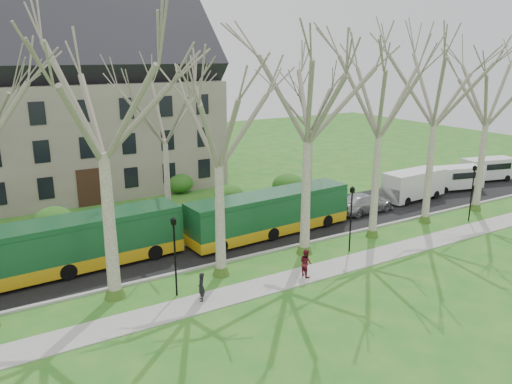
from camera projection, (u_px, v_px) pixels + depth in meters
ground at (263, 265)px, 30.43m from camera, size 120.00×120.00×0.00m
sidewalk at (286, 280)px, 28.35m from camera, size 70.00×2.00×0.06m
road at (222, 237)px, 34.98m from camera, size 80.00×8.00×0.06m
curb at (250, 256)px, 31.65m from camera, size 80.00×0.25×0.14m
building at (69, 104)px, 45.20m from camera, size 26.50×12.20×16.00m
tree_row_verge at (261, 152)px, 28.80m from camera, size 49.00×7.00×14.00m
tree_row_far at (171, 143)px, 37.28m from camera, size 33.00×7.00×12.00m
lamp_row at (272, 230)px, 28.91m from camera, size 36.22×0.22×4.30m
hedges at (121, 204)px, 39.46m from camera, size 30.60×8.60×2.00m
bus_lead at (72, 244)px, 29.25m from camera, size 13.16×3.41×3.26m
bus_follow at (270, 213)px, 35.18m from camera, size 12.55×3.33×3.10m
sedan at (364, 203)px, 40.26m from camera, size 5.34×2.30×1.53m
van_a at (413, 185)px, 43.57m from camera, size 5.99×2.42×2.57m
van_b at (455, 178)px, 46.63m from camera, size 5.46×3.09×2.25m
van_c at (488, 169)px, 50.16m from camera, size 5.55×3.11×2.29m
pedestrian_a at (201, 287)px, 25.77m from camera, size 0.51×0.64×1.52m
pedestrian_b at (306, 263)px, 28.62m from camera, size 0.62×0.79×1.63m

